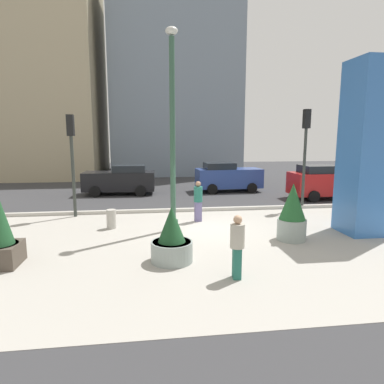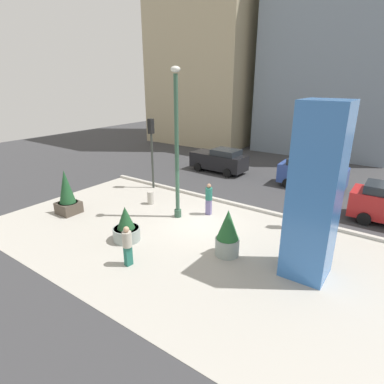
{
  "view_description": "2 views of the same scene",
  "coord_description": "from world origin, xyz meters",
  "px_view_note": "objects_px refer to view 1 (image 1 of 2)",
  "views": [
    {
      "loc": [
        -2.32,
        -12.42,
        3.52
      ],
      "look_at": [
        -0.75,
        -0.55,
        1.55
      ],
      "focal_mm": 31.48,
      "sensor_mm": 36.0,
      "label": 1
    },
    {
      "loc": [
        7.91,
        -11.81,
        6.77
      ],
      "look_at": [
        -0.27,
        -0.31,
        1.69
      ],
      "focal_mm": 29.61,
      "sensor_mm": 36.0,
      "label": 2
    }
  ],
  "objects_px": {
    "pedestrian_crossing": "(198,199)",
    "art_pillar_blue": "(368,149)",
    "potted_plant_near_left": "(292,213)",
    "car_curb_west": "(327,182)",
    "concrete_bollard": "(111,219)",
    "traffic_light_corner": "(72,149)",
    "traffic_light_far_side": "(305,143)",
    "pedestrian_by_curb": "(237,244)",
    "lamp_post": "(173,136)",
    "potted_plant_by_pillar": "(172,240)",
    "car_curb_east": "(228,177)",
    "car_intersection": "(121,180)"
  },
  "relations": [
    {
      "from": "potted_plant_by_pillar",
      "to": "car_curb_east",
      "type": "bearing_deg",
      "value": 69.51
    },
    {
      "from": "potted_plant_by_pillar",
      "to": "traffic_light_corner",
      "type": "bearing_deg",
      "value": 122.57
    },
    {
      "from": "art_pillar_blue",
      "to": "traffic_light_corner",
      "type": "height_order",
      "value": "art_pillar_blue"
    },
    {
      "from": "car_curb_east",
      "to": "potted_plant_near_left",
      "type": "bearing_deg",
      "value": -91.48
    },
    {
      "from": "traffic_light_corner",
      "to": "car_curb_east",
      "type": "distance_m",
      "value": 10.47
    },
    {
      "from": "traffic_light_corner",
      "to": "car_curb_east",
      "type": "height_order",
      "value": "traffic_light_corner"
    },
    {
      "from": "lamp_post",
      "to": "potted_plant_near_left",
      "type": "height_order",
      "value": "lamp_post"
    },
    {
      "from": "car_curb_east",
      "to": "pedestrian_by_curb",
      "type": "bearing_deg",
      "value": -102.5
    },
    {
      "from": "potted_plant_near_left",
      "to": "car_intersection",
      "type": "distance_m",
      "value": 12.21
    },
    {
      "from": "traffic_light_far_side",
      "to": "pedestrian_by_curb",
      "type": "bearing_deg",
      "value": -124.96
    },
    {
      "from": "art_pillar_blue",
      "to": "potted_plant_by_pillar",
      "type": "bearing_deg",
      "value": -164.23
    },
    {
      "from": "traffic_light_corner",
      "to": "potted_plant_by_pillar",
      "type": "bearing_deg",
      "value": -57.43
    },
    {
      "from": "traffic_light_far_side",
      "to": "potted_plant_near_left",
      "type": "bearing_deg",
      "value": -119.08
    },
    {
      "from": "potted_plant_near_left",
      "to": "traffic_light_corner",
      "type": "distance_m",
      "value": 9.51
    },
    {
      "from": "potted_plant_near_left",
      "to": "traffic_light_corner",
      "type": "bearing_deg",
      "value": 150.62
    },
    {
      "from": "traffic_light_corner",
      "to": "pedestrian_by_curb",
      "type": "xyz_separation_m",
      "value": [
        5.39,
        -7.41,
        -2.1
      ]
    },
    {
      "from": "concrete_bollard",
      "to": "pedestrian_by_curb",
      "type": "relative_size",
      "value": 0.46
    },
    {
      "from": "pedestrian_crossing",
      "to": "concrete_bollard",
      "type": "bearing_deg",
      "value": -169.22
    },
    {
      "from": "potted_plant_near_left",
      "to": "car_curb_east",
      "type": "height_order",
      "value": "potted_plant_near_left"
    },
    {
      "from": "concrete_bollard",
      "to": "pedestrian_crossing",
      "type": "xyz_separation_m",
      "value": [
        3.49,
        0.67,
        0.57
      ]
    },
    {
      "from": "concrete_bollard",
      "to": "pedestrian_crossing",
      "type": "distance_m",
      "value": 3.6
    },
    {
      "from": "art_pillar_blue",
      "to": "car_curb_east",
      "type": "bearing_deg",
      "value": 105.11
    },
    {
      "from": "pedestrian_crossing",
      "to": "art_pillar_blue",
      "type": "bearing_deg",
      "value": -23.02
    },
    {
      "from": "car_curb_east",
      "to": "car_intersection",
      "type": "bearing_deg",
      "value": -178.32
    },
    {
      "from": "traffic_light_corner",
      "to": "car_intersection",
      "type": "relative_size",
      "value": 1.02
    },
    {
      "from": "concrete_bollard",
      "to": "car_intersection",
      "type": "bearing_deg",
      "value": 91.66
    },
    {
      "from": "traffic_light_far_side",
      "to": "car_intersection",
      "type": "xyz_separation_m",
      "value": [
        -9.23,
        5.44,
        -2.31
      ]
    },
    {
      "from": "potted_plant_near_left",
      "to": "pedestrian_by_curb",
      "type": "xyz_separation_m",
      "value": [
        -2.69,
        -2.85,
        -0.03
      ]
    },
    {
      "from": "car_curb_west",
      "to": "pedestrian_crossing",
      "type": "height_order",
      "value": "car_curb_west"
    },
    {
      "from": "art_pillar_blue",
      "to": "pedestrian_by_curb",
      "type": "xyz_separation_m",
      "value": [
        -5.66,
        -3.39,
        -2.18
      ]
    },
    {
      "from": "art_pillar_blue",
      "to": "car_curb_west",
      "type": "bearing_deg",
      "value": 70.62
    },
    {
      "from": "lamp_post",
      "to": "traffic_light_far_side",
      "type": "relative_size",
      "value": 1.52
    },
    {
      "from": "car_intersection",
      "to": "pedestrian_crossing",
      "type": "bearing_deg",
      "value": -63.09
    },
    {
      "from": "potted_plant_near_left",
      "to": "car_curb_west",
      "type": "bearing_deg",
      "value": 53.66
    },
    {
      "from": "potted_plant_by_pillar",
      "to": "traffic_light_corner",
      "type": "xyz_separation_m",
      "value": [
        -3.86,
        6.05,
        2.38
      ]
    },
    {
      "from": "traffic_light_corner",
      "to": "traffic_light_far_side",
      "type": "bearing_deg",
      "value": 1.75
    },
    {
      "from": "car_intersection",
      "to": "pedestrian_by_curb",
      "type": "height_order",
      "value": "car_intersection"
    },
    {
      "from": "lamp_post",
      "to": "traffic_light_far_side",
      "type": "bearing_deg",
      "value": 24.89
    },
    {
      "from": "potted_plant_by_pillar",
      "to": "traffic_light_far_side",
      "type": "relative_size",
      "value": 0.33
    },
    {
      "from": "potted_plant_near_left",
      "to": "concrete_bollard",
      "type": "xyz_separation_m",
      "value": [
        -6.29,
        2.32,
        -0.56
      ]
    },
    {
      "from": "potted_plant_near_left",
      "to": "car_curb_west",
      "type": "distance_m",
      "value": 8.99
    },
    {
      "from": "traffic_light_corner",
      "to": "pedestrian_crossing",
      "type": "relative_size",
      "value": 2.61
    },
    {
      "from": "traffic_light_far_side",
      "to": "pedestrian_by_curb",
      "type": "xyz_separation_m",
      "value": [
        -5.41,
        -7.74,
        -2.32
      ]
    },
    {
      "from": "art_pillar_blue",
      "to": "car_curb_west",
      "type": "distance_m",
      "value": 7.42
    },
    {
      "from": "concrete_bollard",
      "to": "traffic_light_corner",
      "type": "xyz_separation_m",
      "value": [
        -1.8,
        2.24,
        2.63
      ]
    },
    {
      "from": "pedestrian_by_curb",
      "to": "pedestrian_crossing",
      "type": "xyz_separation_m",
      "value": [
        -0.1,
        5.84,
        0.04
      ]
    },
    {
      "from": "lamp_post",
      "to": "potted_plant_near_left",
      "type": "distance_m",
      "value": 5.05
    },
    {
      "from": "lamp_post",
      "to": "car_curb_west",
      "type": "distance_m",
      "value": 11.04
    },
    {
      "from": "traffic_light_corner",
      "to": "pedestrian_crossing",
      "type": "distance_m",
      "value": 5.89
    },
    {
      "from": "traffic_light_far_side",
      "to": "pedestrian_crossing",
      "type": "bearing_deg",
      "value": -160.96
    }
  ]
}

